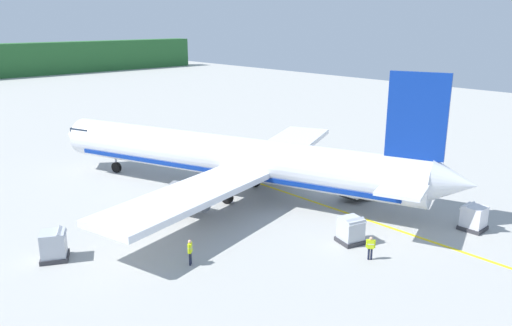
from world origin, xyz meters
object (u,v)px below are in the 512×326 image
cargo_container_near (54,246)px  crew_loader_left (371,246)px  cargo_container_far (473,218)px  crew_marshaller (190,250)px  cargo_container_mid (351,230)px  airliner_foreground (233,158)px  service_truck_fuel (368,179)px

cargo_container_near → crew_loader_left: 21.17m
cargo_container_far → crew_loader_left: bearing=166.9°
cargo_container_near → crew_marshaller: bearing=-47.6°
crew_marshaller → cargo_container_mid: bearing=-25.5°
airliner_foreground → crew_loader_left: size_ratio=24.34×
crew_marshaller → crew_loader_left: (9.31, -7.55, -0.08)m
service_truck_fuel → crew_marshaller: size_ratio=3.58×
cargo_container_mid → crew_marshaller: cargo_container_mid is taller
cargo_container_mid → crew_loader_left: cargo_container_mid is taller
airliner_foreground → crew_loader_left: airliner_foreground is taller
cargo_container_near → crew_loader_left: cargo_container_near is taller
airliner_foreground → cargo_container_near: airliner_foreground is taller
cargo_container_near → crew_marshaller: size_ratio=1.33×
airliner_foreground → service_truck_fuel: bearing=-45.1°
cargo_container_mid → cargo_container_far: (8.84, -4.87, -0.01)m
service_truck_fuel → crew_loader_left: service_truck_fuel is taller
cargo_container_mid → crew_loader_left: size_ratio=1.25×
cargo_container_near → crew_marshaller: 9.24m
cargo_container_mid → airliner_foreground: bearing=87.1°
airliner_foreground → crew_loader_left: (-1.93, -16.55, -2.41)m
cargo_container_mid → crew_marshaller: 11.66m
crew_marshaller → cargo_container_near: bearing=132.4°
service_truck_fuel → cargo_container_far: 10.19m
crew_loader_left → airliner_foreground: bearing=83.4°
service_truck_fuel → cargo_container_mid: service_truck_fuel is taller
airliner_foreground → cargo_container_mid: (-0.72, -14.02, -2.43)m
airliner_foreground → cargo_container_far: 20.71m
cargo_container_mid → crew_marshaller: (-10.52, 5.02, 0.10)m
cargo_container_far → crew_loader_left: 10.32m
service_truck_fuel → crew_marshaller: 19.94m
cargo_container_mid → cargo_container_far: bearing=-28.9°
crew_marshaller → crew_loader_left: bearing=-39.1°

